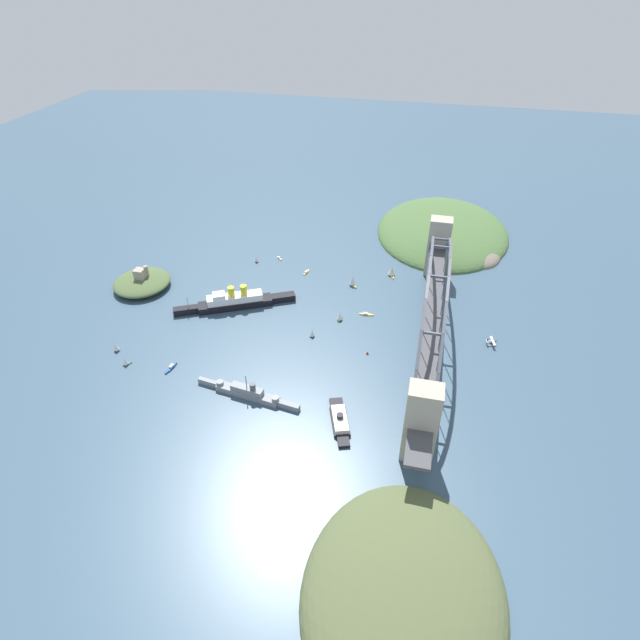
{
  "coord_description": "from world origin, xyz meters",
  "views": [
    {
      "loc": [
        -294.48,
        10.98,
        233.67
      ],
      "look_at": [
        0.0,
        79.69,
        8.0
      ],
      "focal_mm": 28.42,
      "sensor_mm": 36.0,
      "label": 1
    }
  ],
  "objects_px": {
    "small_boat_0": "(125,361)",
    "small_boat_5": "(116,347)",
    "small_boat_10": "(353,281)",
    "small_boat_2": "(279,258)",
    "fort_island_mid_harbor": "(142,282)",
    "channel_marker_buoy": "(367,353)",
    "harbor_arch_bridge": "(432,312)",
    "harbor_ferry_steamer": "(340,420)",
    "ocean_liner": "(236,301)",
    "seaplane_taxiing_near_bridge": "(491,342)",
    "small_boat_1": "(171,368)",
    "small_boat_4": "(366,314)",
    "small_boat_8": "(312,333)",
    "small_boat_9": "(306,272)",
    "small_boat_6": "(392,271)",
    "small_boat_3": "(340,317)",
    "naval_cruiser": "(248,393)",
    "small_boat_7": "(256,259)"
  },
  "relations": [
    {
      "from": "harbor_arch_bridge",
      "to": "small_boat_3",
      "type": "height_order",
      "value": "harbor_arch_bridge"
    },
    {
      "from": "naval_cruiser",
      "to": "fort_island_mid_harbor",
      "type": "height_order",
      "value": "fort_island_mid_harbor"
    },
    {
      "from": "fort_island_mid_harbor",
      "to": "channel_marker_buoy",
      "type": "distance_m",
      "value": 203.17
    },
    {
      "from": "harbor_ferry_steamer",
      "to": "naval_cruiser",
      "type": "bearing_deg",
      "value": 82.08
    },
    {
      "from": "small_boat_8",
      "to": "small_boat_9",
      "type": "distance_m",
      "value": 90.26
    },
    {
      "from": "small_boat_0",
      "to": "small_boat_7",
      "type": "relative_size",
      "value": 1.06
    },
    {
      "from": "small_boat_1",
      "to": "small_boat_5",
      "type": "distance_m",
      "value": 47.26
    },
    {
      "from": "small_boat_5",
      "to": "small_boat_6",
      "type": "xyz_separation_m",
      "value": [
        146.61,
        -178.88,
        0.76
      ]
    },
    {
      "from": "ocean_liner",
      "to": "channel_marker_buoy",
      "type": "bearing_deg",
      "value": -106.9
    },
    {
      "from": "small_boat_6",
      "to": "small_boat_10",
      "type": "bearing_deg",
      "value": 128.26
    },
    {
      "from": "naval_cruiser",
      "to": "small_boat_8",
      "type": "bearing_deg",
      "value": -19.9
    },
    {
      "from": "naval_cruiser",
      "to": "small_boat_8",
      "type": "height_order",
      "value": "naval_cruiser"
    },
    {
      "from": "seaplane_taxiing_near_bridge",
      "to": "small_boat_10",
      "type": "bearing_deg",
      "value": 63.94
    },
    {
      "from": "small_boat_4",
      "to": "small_boat_5",
      "type": "xyz_separation_m",
      "value": [
        -83.5,
        166.53,
        3.04
      ]
    },
    {
      "from": "harbor_arch_bridge",
      "to": "ocean_liner",
      "type": "height_order",
      "value": "harbor_arch_bridge"
    },
    {
      "from": "harbor_arch_bridge",
      "to": "harbor_ferry_steamer",
      "type": "height_order",
      "value": "harbor_arch_bridge"
    },
    {
      "from": "ocean_liner",
      "to": "small_boat_2",
      "type": "height_order",
      "value": "ocean_liner"
    },
    {
      "from": "small_boat_1",
      "to": "seaplane_taxiing_near_bridge",
      "type": "bearing_deg",
      "value": -70.33
    },
    {
      "from": "naval_cruiser",
      "to": "small_boat_7",
      "type": "bearing_deg",
      "value": 17.14
    },
    {
      "from": "fort_island_mid_harbor",
      "to": "small_boat_2",
      "type": "distance_m",
      "value": 122.05
    },
    {
      "from": "small_boat_8",
      "to": "ocean_liner",
      "type": "bearing_deg",
      "value": 71.24
    },
    {
      "from": "small_boat_9",
      "to": "small_boat_6",
      "type": "bearing_deg",
      "value": -80.09
    },
    {
      "from": "harbor_arch_bridge",
      "to": "small_boat_2",
      "type": "height_order",
      "value": "harbor_arch_bridge"
    },
    {
      "from": "ocean_liner",
      "to": "small_boat_7",
      "type": "distance_m",
      "value": 71.41
    },
    {
      "from": "ocean_liner",
      "to": "small_boat_5",
      "type": "distance_m",
      "value": 95.13
    },
    {
      "from": "harbor_arch_bridge",
      "to": "small_boat_1",
      "type": "distance_m",
      "value": 183.45
    },
    {
      "from": "ocean_liner",
      "to": "small_boat_3",
      "type": "xyz_separation_m",
      "value": [
        1.2,
        -84.3,
        -1.91
      ]
    },
    {
      "from": "small_boat_3",
      "to": "small_boat_4",
      "type": "bearing_deg",
      "value": -58.46
    },
    {
      "from": "small_boat_1",
      "to": "small_boat_9",
      "type": "distance_m",
      "value": 154.02
    },
    {
      "from": "ocean_liner",
      "to": "harbor_ferry_steamer",
      "type": "xyz_separation_m",
      "value": [
        -101.01,
        -104.79,
        -3.08
      ]
    },
    {
      "from": "ocean_liner",
      "to": "channel_marker_buoy",
      "type": "height_order",
      "value": "ocean_liner"
    },
    {
      "from": "seaplane_taxiing_near_bridge",
      "to": "harbor_ferry_steamer",
      "type": "bearing_deg",
      "value": 136.81
    },
    {
      "from": "small_boat_10",
      "to": "small_boat_2",
      "type": "bearing_deg",
      "value": 68.28
    },
    {
      "from": "harbor_ferry_steamer",
      "to": "small_boat_2",
      "type": "relative_size",
      "value": 6.34
    },
    {
      "from": "small_boat_1",
      "to": "small_boat_5",
      "type": "xyz_separation_m",
      "value": [
        8.56,
        46.39,
        2.82
      ]
    },
    {
      "from": "small_boat_5",
      "to": "small_boat_6",
      "type": "distance_m",
      "value": 231.28
    },
    {
      "from": "harbor_arch_bridge",
      "to": "small_boat_0",
      "type": "relative_size",
      "value": 36.04
    },
    {
      "from": "small_boat_0",
      "to": "small_boat_7",
      "type": "bearing_deg",
      "value": -15.25
    },
    {
      "from": "seaplane_taxiing_near_bridge",
      "to": "small_boat_5",
      "type": "bearing_deg",
      "value": 104.62
    },
    {
      "from": "small_boat_1",
      "to": "channel_marker_buoy",
      "type": "height_order",
      "value": "channel_marker_buoy"
    },
    {
      "from": "fort_island_mid_harbor",
      "to": "small_boat_0",
      "type": "distance_m",
      "value": 100.03
    },
    {
      "from": "small_boat_4",
      "to": "small_boat_10",
      "type": "bearing_deg",
      "value": 24.64
    },
    {
      "from": "naval_cruiser",
      "to": "small_boat_8",
      "type": "xyz_separation_m",
      "value": [
        69.23,
        -25.05,
        0.16
      ]
    },
    {
      "from": "harbor_ferry_steamer",
      "to": "small_boat_4",
      "type": "relative_size",
      "value": 3.46
    },
    {
      "from": "small_boat_0",
      "to": "small_boat_5",
      "type": "xyz_separation_m",
      "value": [
        12.18,
        14.48,
        0.24
      ]
    },
    {
      "from": "small_boat_6",
      "to": "small_boat_9",
      "type": "relative_size",
      "value": 1.0
    },
    {
      "from": "seaplane_taxiing_near_bridge",
      "to": "small_boat_7",
      "type": "bearing_deg",
      "value": 70.09
    },
    {
      "from": "ocean_liner",
      "to": "small_boat_4",
      "type": "relative_size",
      "value": 7.93
    },
    {
      "from": "seaplane_taxiing_near_bridge",
      "to": "small_boat_10",
      "type": "xyz_separation_m",
      "value": [
        54.73,
        111.91,
        2.79
      ]
    },
    {
      "from": "small_boat_10",
      "to": "small_boat_8",
      "type": "bearing_deg",
      "value": 167.53
    }
  ]
}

